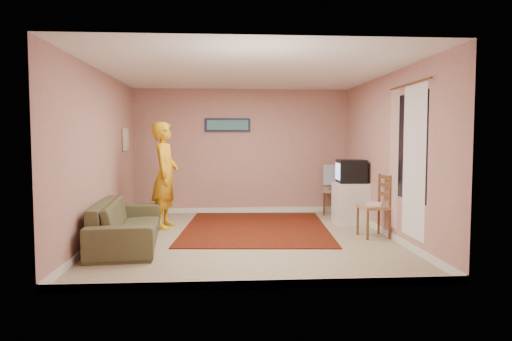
{
  "coord_description": "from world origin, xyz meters",
  "views": [
    {
      "loc": [
        -0.34,
        -7.12,
        1.56
      ],
      "look_at": [
        0.17,
        0.6,
        1.02
      ],
      "focal_mm": 32.0,
      "sensor_mm": 36.0,
      "label": 1
    }
  ],
  "objects": [
    {
      "name": "baseboard_front",
      "position": [
        0.0,
        -2.49,
        0.05
      ],
      "size": [
        4.5,
        0.02,
        0.1
      ],
      "primitive_type": "cube",
      "color": "silver",
      "rests_on": "ground"
    },
    {
      "name": "ground",
      "position": [
        0.0,
        0.0,
        0.0
      ],
      "size": [
        5.0,
        5.0,
        0.0
      ],
      "primitive_type": "plane",
      "color": "tan",
      "rests_on": "ground"
    },
    {
      "name": "tv_cabinet",
      "position": [
        1.95,
        1.06,
        0.38
      ],
      "size": [
        0.59,
        0.54,
        0.76
      ],
      "primitive_type": "cube",
      "color": "silver",
      "rests_on": "ground"
    },
    {
      "name": "baseboard_back",
      "position": [
        0.0,
        2.49,
        0.05
      ],
      "size": [
        4.5,
        0.02,
        0.1
      ],
      "primitive_type": "cube",
      "color": "silver",
      "rests_on": "ground"
    },
    {
      "name": "baseboard_left",
      "position": [
        -2.24,
        0.0,
        0.05
      ],
      "size": [
        0.02,
        5.0,
        0.1
      ],
      "primitive_type": "cube",
      "color": "silver",
      "rests_on": "ground"
    },
    {
      "name": "wall_back",
      "position": [
        0.0,
        2.5,
        1.3
      ],
      "size": [
        4.5,
        0.02,
        2.6
      ],
      "primitive_type": "cube",
      "color": "tan",
      "rests_on": "ground"
    },
    {
      "name": "chair_b",
      "position": [
        2.0,
        -0.09,
        0.61
      ],
      "size": [
        0.48,
        0.5,
        0.54
      ],
      "rotation": [
        0.0,
        0.0,
        -1.46
      ],
      "color": "tan",
      "rests_on": "ground"
    },
    {
      "name": "dvd_player",
      "position": [
        1.89,
        2.12,
        0.55
      ],
      "size": [
        0.41,
        0.33,
        0.06
      ],
      "primitive_type": "cube",
      "rotation": [
        0.0,
        0.0,
        0.22
      ],
      "color": "#B6B6BB",
      "rests_on": "chair_a"
    },
    {
      "name": "wall_right",
      "position": [
        2.25,
        0.0,
        1.3
      ],
      "size": [
        0.02,
        5.0,
        2.6
      ],
      "primitive_type": "cube",
      "color": "tan",
      "rests_on": "ground"
    },
    {
      "name": "sofa",
      "position": [
        -1.8,
        -0.37,
        0.33
      ],
      "size": [
        1.09,
        2.31,
        0.65
      ],
      "primitive_type": "imported",
      "rotation": [
        0.0,
        0.0,
        1.67
      ],
      "color": "brown",
      "rests_on": "ground"
    },
    {
      "name": "curtain_floral",
      "position": [
        2.21,
        -0.35,
        1.25
      ],
      "size": [
        0.01,
        0.35,
        2.1
      ],
      "primitive_type": "cube",
      "color": "silver",
      "rests_on": "wall_right"
    },
    {
      "name": "crt_tv",
      "position": [
        1.94,
        1.06,
        0.97
      ],
      "size": [
        0.52,
        0.46,
        0.42
      ],
      "rotation": [
        0.0,
        0.0,
        -0.04
      ],
      "color": "black",
      "rests_on": "tv_cabinet"
    },
    {
      "name": "area_rug",
      "position": [
        0.18,
        0.74,
        0.01
      ],
      "size": [
        2.67,
        3.24,
        0.02
      ],
      "primitive_type": "cube",
      "rotation": [
        0.0,
        0.0,
        -0.07
      ],
      "color": "#310605",
      "rests_on": "ground"
    },
    {
      "name": "curtain_sheer",
      "position": [
        2.23,
        -1.05,
        1.25
      ],
      "size": [
        0.01,
        0.75,
        2.1
      ],
      "primitive_type": "cube",
      "color": "white",
      "rests_on": "wall_right"
    },
    {
      "name": "wall_left",
      "position": [
        -2.25,
        0.0,
        1.3
      ],
      "size": [
        0.02,
        5.0,
        2.6
      ],
      "primitive_type": "cube",
      "color": "tan",
      "rests_on": "ground"
    },
    {
      "name": "picture_left",
      "position": [
        -2.22,
        1.6,
        1.55
      ],
      "size": [
        0.04,
        0.38,
        0.42
      ],
      "color": "beige",
      "rests_on": "wall_left"
    },
    {
      "name": "game_console",
      "position": [
        2.0,
        -0.09,
        0.53
      ],
      "size": [
        0.26,
        0.22,
        0.05
      ],
      "primitive_type": "cube",
      "rotation": [
        0.0,
        0.0,
        -0.31
      ],
      "color": "white",
      "rests_on": "chair_b"
    },
    {
      "name": "baseboard_right",
      "position": [
        2.24,
        0.0,
        0.05
      ],
      "size": [
        0.02,
        5.0,
        0.1
      ],
      "primitive_type": "cube",
      "color": "silver",
      "rests_on": "ground"
    },
    {
      "name": "curtain_rod",
      "position": [
        2.2,
        -0.9,
        2.32
      ],
      "size": [
        0.02,
        1.4,
        0.02
      ],
      "primitive_type": "cylinder",
      "rotation": [
        1.57,
        0.0,
        0.0
      ],
      "color": "brown",
      "rests_on": "wall_right"
    },
    {
      "name": "wall_front",
      "position": [
        0.0,
        -2.5,
        1.3
      ],
      "size": [
        4.5,
        0.02,
        2.6
      ],
      "primitive_type": "cube",
      "color": "tan",
      "rests_on": "ground"
    },
    {
      "name": "chair_a",
      "position": [
        1.89,
        2.12,
        0.62
      ],
      "size": [
        0.54,
        0.53,
        0.55
      ],
      "rotation": [
        0.0,
        0.0,
        -0.23
      ],
      "color": "tan",
      "rests_on": "ground"
    },
    {
      "name": "person",
      "position": [
        -1.4,
        0.91,
        0.93
      ],
      "size": [
        0.51,
        0.72,
        1.86
      ],
      "primitive_type": "imported",
      "rotation": [
        0.0,
        0.0,
        1.47
      ],
      "color": "orange",
      "rests_on": "ground"
    },
    {
      "name": "window",
      "position": [
        2.24,
        -0.9,
        1.45
      ],
      "size": [
        0.01,
        1.1,
        1.5
      ],
      "primitive_type": "cube",
      "color": "black",
      "rests_on": "wall_right"
    },
    {
      "name": "picture_back",
      "position": [
        -0.3,
        2.47,
        1.85
      ],
      "size": [
        0.95,
        0.04,
        0.28
      ],
      "color": "#121B34",
      "rests_on": "wall_back"
    },
    {
      "name": "ceiling",
      "position": [
        0.0,
        0.0,
        2.6
      ],
      "size": [
        4.5,
        5.0,
        0.02
      ],
      "primitive_type": "cube",
      "color": "white",
      "rests_on": "wall_back"
    },
    {
      "name": "blue_throw",
      "position": [
        1.89,
        2.2,
        0.81
      ],
      "size": [
        0.4,
        0.05,
        0.42
      ],
      "primitive_type": "cube",
      "color": "#7CA0CB",
      "rests_on": "chair_a"
    }
  ]
}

